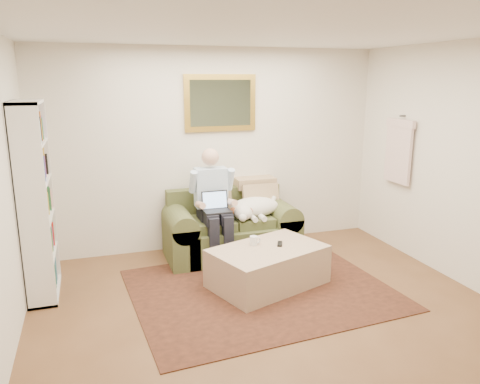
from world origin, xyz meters
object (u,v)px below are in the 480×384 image
seated_man (215,207)px  ottoman (268,267)px  sofa (231,233)px  coffee_mug (254,241)px  laptop (216,206)px  bookshelf (36,201)px  sleeping_dog (255,207)px

seated_man → ottoman: bearing=-67.3°
sofa → ottoman: 1.02m
sofa → coffee_mug: sofa is taller
laptop → ottoman: bearing=-65.7°
bookshelf → sofa: bearing=11.6°
seated_man → coffee_mug: bearing=-71.6°
laptop → ottoman: 1.01m
sleeping_dog → ottoman: size_ratio=0.57×
coffee_mug → bookshelf: 2.29m
laptop → bookshelf: bookshelf is taller
sofa → seated_man: bearing=-148.5°
ottoman → bookshelf: bookshelf is taller
sofa → bookshelf: bookshelf is taller
seated_man → coffee_mug: size_ratio=13.83×
laptop → sleeping_dog: 0.57m
coffee_mug → ottoman: bearing=-48.2°
ottoman → sofa: bearing=96.4°
sofa → sleeping_dog: size_ratio=2.43×
coffee_mug → laptop: bearing=110.0°
ottoman → coffee_mug: bearing=131.8°
seated_man → ottoman: (0.36, -0.86, -0.48)m
ottoman → bookshelf: 2.50m
sleeping_dog → coffee_mug: bearing=-110.7°
coffee_mug → bookshelf: bearing=168.9°
seated_man → coffee_mug: (0.24, -0.73, -0.21)m
coffee_mug → sofa: bearing=89.7°
bookshelf → coffee_mug: bearing=-11.1°
seated_man → ottoman: size_ratio=1.16×
laptop → coffee_mug: bearing=-70.0°
sleeping_dog → ottoman: sleeping_dog is taller
seated_man → bookshelf: 1.99m
seated_man → laptop: (0.00, -0.06, 0.03)m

